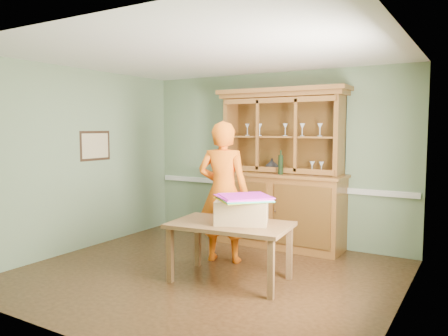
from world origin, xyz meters
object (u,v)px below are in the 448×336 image
Objects in this scene: china_hutch at (279,191)px; cardboard_box at (242,211)px; person at (223,192)px; dining_table at (230,230)px.

cardboard_box is (0.27, -1.69, -0.01)m from china_hutch.
person is (-0.60, 0.56, 0.12)m from cardboard_box.
china_hutch is 1.63× the size of dining_table.
cardboard_box is at bearing 121.85° from person.
dining_table is 0.87m from person.
person is at bearing -106.44° from china_hutch.
dining_table is at bearing -85.04° from china_hutch.
person is at bearing 120.94° from dining_table.
cardboard_box reaches higher than dining_table.
china_hutch reaches higher than dining_table.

